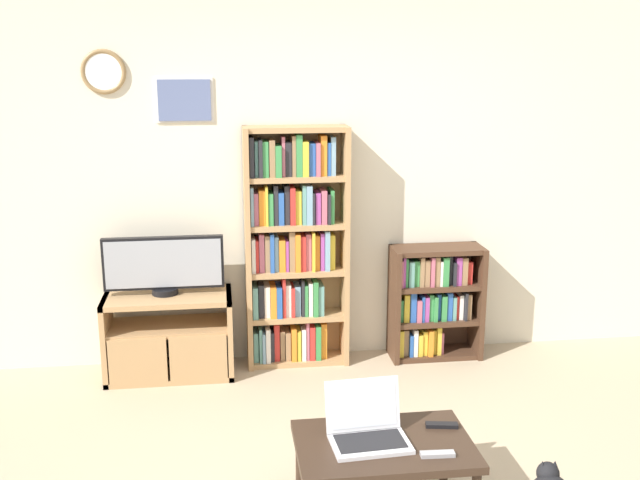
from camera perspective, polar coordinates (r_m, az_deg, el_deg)
wall_back at (r=5.37m, az=-0.66°, el=4.46°), size 6.24×0.09×2.60m
tv_stand at (r=5.35m, az=-11.42°, el=-7.13°), size 0.88×0.43×0.58m
television at (r=5.23m, az=-11.82°, el=-1.87°), size 0.82×0.18×0.41m
bookshelf_tall at (r=5.30m, az=-2.05°, el=-0.61°), size 0.72×0.25×1.72m
bookshelf_short at (r=5.59m, az=8.53°, el=-4.54°), size 0.67×0.29×0.84m
coffee_table at (r=3.75m, az=4.89°, el=-15.68°), size 0.85×0.57×0.39m
laptop at (r=3.71m, az=3.63°, el=-14.02°), size 0.39×0.32×0.27m
remote_near_laptop at (r=3.89m, az=9.26°, el=-13.75°), size 0.17×0.07×0.02m
remote_far_from_laptop at (r=3.64m, az=8.94°, el=-15.82°), size 0.16×0.05×0.02m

